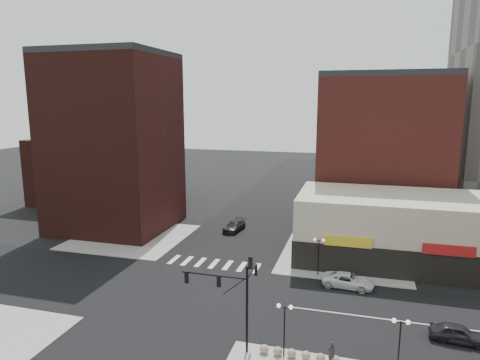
% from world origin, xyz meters
% --- Properties ---
extents(ground, '(240.00, 240.00, 0.00)m').
position_xyz_m(ground, '(0.00, 0.00, 0.00)').
color(ground, black).
rests_on(ground, ground).
extents(road_ew, '(200.00, 14.00, 0.02)m').
position_xyz_m(road_ew, '(0.00, 0.00, 0.01)').
color(road_ew, black).
rests_on(road_ew, ground).
extents(road_ns, '(14.00, 200.00, 0.02)m').
position_xyz_m(road_ns, '(0.00, 0.00, 0.01)').
color(road_ns, black).
rests_on(road_ns, ground).
extents(sidewalk_nw, '(15.00, 15.00, 0.12)m').
position_xyz_m(sidewalk_nw, '(-14.50, 14.50, 0.06)').
color(sidewalk_nw, gray).
rests_on(sidewalk_nw, ground).
extents(sidewalk_ne, '(15.00, 15.00, 0.12)m').
position_xyz_m(sidewalk_ne, '(14.50, 14.50, 0.06)').
color(sidewalk_ne, gray).
rests_on(sidewalk_ne, ground).
extents(building_nw, '(16.00, 15.00, 25.00)m').
position_xyz_m(building_nw, '(-19.00, 18.50, 12.50)').
color(building_nw, '#3C1813').
rests_on(building_nw, ground).
extents(building_nw_low, '(20.00, 18.00, 12.00)m').
position_xyz_m(building_nw_low, '(-32.00, 34.00, 6.00)').
color(building_nw_low, '#3C1813').
rests_on(building_nw_low, ground).
extents(building_ne_midrise, '(18.00, 15.00, 22.00)m').
position_xyz_m(building_ne_midrise, '(19.00, 29.50, 11.00)').
color(building_ne_midrise, maroon).
rests_on(building_ne_midrise, ground).
extents(building_ne_row, '(24.20, 12.20, 8.00)m').
position_xyz_m(building_ne_row, '(21.00, 15.00, 3.30)').
color(building_ne_row, beige).
rests_on(building_ne_row, ground).
extents(traffic_signal, '(5.59, 3.09, 7.77)m').
position_xyz_m(traffic_signal, '(7.24, -7.83, 4.96)').
color(traffic_signal, black).
rests_on(traffic_signal, ground).
extents(street_lamp_se_a, '(1.22, 0.32, 4.16)m').
position_xyz_m(street_lamp_se_a, '(11.00, -8.00, 3.29)').
color(street_lamp_se_a, black).
rests_on(street_lamp_se_a, sidewalk_se).
extents(street_lamp_se_b, '(1.22, 0.32, 4.16)m').
position_xyz_m(street_lamp_se_b, '(19.00, -8.00, 3.29)').
color(street_lamp_se_b, black).
rests_on(street_lamp_se_b, sidewalk_se).
extents(street_lamp_ne, '(1.22, 0.32, 4.16)m').
position_xyz_m(street_lamp_ne, '(12.00, 8.00, 3.29)').
color(street_lamp_ne, black).
rests_on(street_lamp_ne, sidewalk_ne).
extents(bollard_row, '(5.91, 0.66, 0.66)m').
position_xyz_m(bollard_row, '(12.12, -8.00, 0.45)').
color(bollard_row, gray).
rests_on(bollard_row, sidewalk_se).
extents(white_suv, '(5.38, 2.82, 1.45)m').
position_xyz_m(white_suv, '(15.25, 5.90, 0.72)').
color(white_suv, white).
rests_on(white_suv, ground).
extents(dark_sedan_east, '(4.45, 2.15, 1.47)m').
position_xyz_m(dark_sedan_east, '(23.98, -2.19, 0.73)').
color(dark_sedan_east, black).
rests_on(dark_sedan_east, ground).
extents(dark_sedan_north, '(2.68, 5.27, 1.46)m').
position_xyz_m(dark_sedan_north, '(-1.42, 21.23, 0.73)').
color(dark_sedan_north, black).
rests_on(dark_sedan_north, ground).
extents(pedestrian, '(0.76, 0.74, 1.76)m').
position_xyz_m(pedestrian, '(14.47, -8.00, 1.00)').
color(pedestrian, '#252227').
rests_on(pedestrian, sidewalk_se).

